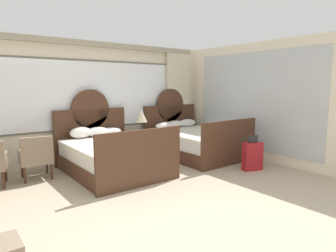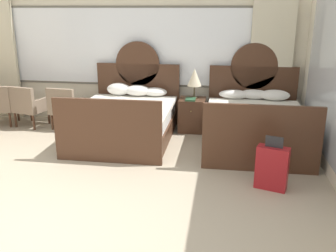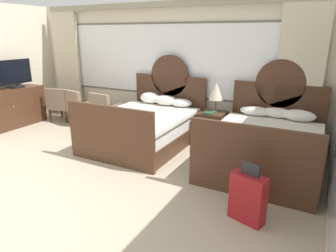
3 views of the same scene
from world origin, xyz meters
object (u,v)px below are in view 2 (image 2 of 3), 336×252
at_px(suitcase_on_floor, 272,168).
at_px(table_lamp_on_nightstand, 195,78).
at_px(nightstand_between_beds, 192,115).
at_px(armchair_by_window_centre, 28,105).
at_px(armchair_by_window_right, 0,104).
at_px(bed_near_window, 126,119).
at_px(armchair_by_window_left, 65,106).
at_px(bed_near_mirror, 255,125).
at_px(book_on_nightstand, 191,99).

bearing_deg(suitcase_on_floor, table_lamp_on_nightstand, 117.38).
distance_m(nightstand_between_beds, suitcase_on_floor, 2.56).
xyz_separation_m(armchair_by_window_centre, armchair_by_window_right, (-0.60, -0.00, 0.00)).
bearing_deg(bed_near_window, armchair_by_window_left, 163.06).
bearing_deg(bed_near_window, bed_near_mirror, -0.05).
xyz_separation_m(bed_near_window, bed_near_mirror, (2.24, -0.00, -0.00)).
bearing_deg(armchair_by_window_centre, suitcase_on_floor, -24.61).
distance_m(nightstand_between_beds, book_on_nightstand, 0.34).
height_order(bed_near_mirror, book_on_nightstand, bed_near_mirror).
relative_size(table_lamp_on_nightstand, armchair_by_window_left, 0.68).
xyz_separation_m(bed_near_mirror, nightstand_between_beds, (-1.12, 0.62, -0.05)).
relative_size(bed_near_mirror, book_on_nightstand, 8.26).
bearing_deg(bed_near_window, armchair_by_window_right, 171.48).
bearing_deg(table_lamp_on_nightstand, nightstand_between_beds, -110.22).
height_order(armchair_by_window_centre, suitcase_on_floor, armchair_by_window_centre).
xyz_separation_m(bed_near_window, suitcase_on_floor, (2.34, -1.62, -0.07)).
distance_m(bed_near_window, book_on_nightstand, 1.24).
height_order(armchair_by_window_left, armchair_by_window_right, same).
xyz_separation_m(book_on_nightstand, armchair_by_window_centre, (-3.17, -0.12, -0.19)).
relative_size(armchair_by_window_centre, suitcase_on_floor, 1.14).
height_order(table_lamp_on_nightstand, armchair_by_window_right, table_lamp_on_nightstand).
bearing_deg(armchair_by_window_right, bed_near_window, -8.52).
bearing_deg(table_lamp_on_nightstand, book_on_nightstand, -106.90).
distance_m(armchair_by_window_right, suitcase_on_floor, 5.41).
relative_size(bed_near_window, table_lamp_on_nightstand, 3.86).
relative_size(armchair_by_window_left, armchair_by_window_centre, 1.00).
height_order(bed_near_window, suitcase_on_floor, bed_near_window).
bearing_deg(bed_near_window, table_lamp_on_nightstand, 31.22).
relative_size(nightstand_between_beds, book_on_nightstand, 2.39).
distance_m(nightstand_between_beds, table_lamp_on_nightstand, 0.70).
bearing_deg(book_on_nightstand, suitcase_on_floor, -59.76).
distance_m(book_on_nightstand, armchair_by_window_right, 3.78).
bearing_deg(armchair_by_window_right, armchair_by_window_left, -0.03).
bearing_deg(armchair_by_window_left, suitcase_on_floor, -28.92).
bearing_deg(armchair_by_window_centre, bed_near_window, -10.97).
relative_size(armchair_by_window_centre, armchair_by_window_right, 1.00).
distance_m(bed_near_window, suitcase_on_floor, 2.85).
height_order(bed_near_mirror, table_lamp_on_nightstand, bed_near_mirror).
distance_m(bed_near_window, armchair_by_window_centre, 2.11).
height_order(table_lamp_on_nightstand, book_on_nightstand, table_lamp_on_nightstand).
height_order(nightstand_between_beds, armchair_by_window_right, armchair_by_window_right).
bearing_deg(armchair_by_window_left, bed_near_mirror, -6.46).
relative_size(book_on_nightstand, armchair_by_window_right, 0.32).
distance_m(table_lamp_on_nightstand, book_on_nightstand, 0.41).
relative_size(armchair_by_window_left, armchair_by_window_right, 1.00).
xyz_separation_m(nightstand_between_beds, armchair_by_window_right, (-3.79, -0.22, 0.13)).
xyz_separation_m(table_lamp_on_nightstand, suitcase_on_floor, (1.20, -2.32, -0.72)).
bearing_deg(suitcase_on_floor, armchair_by_window_left, 151.08).
bearing_deg(suitcase_on_floor, armchair_by_window_right, 158.06).
distance_m(bed_near_mirror, book_on_nightstand, 1.29).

